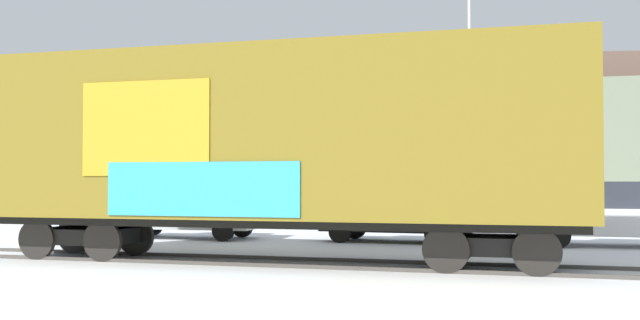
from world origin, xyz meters
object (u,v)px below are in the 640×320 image
at_px(freight_car, 274,139).
at_px(parked_car_silver, 184,209).
at_px(parked_car_black, 392,213).
at_px(parked_car_white, 616,214).
at_px(flagpole, 473,70).

relative_size(freight_car, parked_car_silver, 2.89).
xyz_separation_m(parked_car_black, parked_car_white, (6.17, 0.02, 0.03)).
bearing_deg(flagpole, freight_car, -106.09).
xyz_separation_m(freight_car, parked_car_white, (7.81, 6.24, -1.84)).
distance_m(freight_car, flagpole, 13.87).
distance_m(parked_car_black, parked_car_white, 6.17).
height_order(freight_car, parked_car_white, freight_car).
bearing_deg(parked_car_black, parked_car_white, 0.18).
xyz_separation_m(freight_car, parked_car_black, (1.64, 6.22, -1.87)).
xyz_separation_m(flagpole, parked_car_silver, (-8.58, -7.02, -5.05)).
distance_m(flagpole, parked_car_white, 9.37).
xyz_separation_m(freight_car, flagpole, (3.74, 12.95, 3.26)).
distance_m(freight_car, parked_car_white, 10.16).
height_order(flagpole, parked_car_silver, flagpole).
bearing_deg(parked_car_white, parked_car_black, -179.82).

